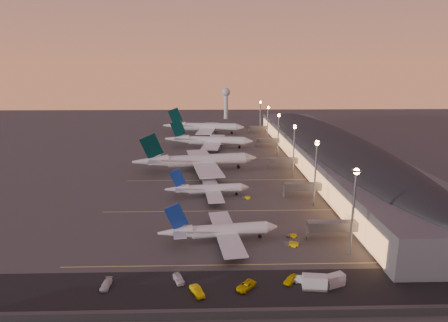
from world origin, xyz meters
TOP-DOWN VIEW (x-y plane):
  - ground at (0.00, 0.00)m, footprint 700.00×700.00m
  - airliner_narrow_south at (-1.56, -30.35)m, footprint 37.66×33.92m
  - airliner_narrow_north at (-5.81, 11.67)m, footprint 35.49×31.88m
  - airliner_wide_near at (-12.25, 52.51)m, footprint 65.17×60.09m
  - airliner_wide_mid at (-6.43, 110.56)m, footprint 59.90×54.94m
  - airliner_wide_far at (-11.36, 167.24)m, footprint 66.90×61.31m
  - terminal_building at (61.84, 72.47)m, footprint 56.35×255.00m
  - light_masts at (36.00, 65.00)m, footprint 2.20×217.20m
  - radar_tower at (10.00, 260.00)m, footprint 9.00×9.00m
  - service_lane at (0.00, -56.00)m, footprint 260.00×16.00m
  - lane_markings at (0.00, 40.00)m, footprint 90.00×180.36m
  - fence at (-0.00, -68.00)m, footprint 124.00×0.12m
  - baggage_tug_a at (20.47, -34.30)m, footprint 4.35×2.91m
  - baggage_tug_b at (21.74, -28.31)m, footprint 3.25×1.60m
  - baggage_tug_c at (10.32, 8.20)m, footprint 3.46×1.94m
  - catering_truck_a at (26.87, -55.77)m, footprint 5.91×3.97m
  - catering_truck_b at (21.60, -57.10)m, footprint 6.67×3.26m
  - service_van_a at (-29.81, -54.92)m, footprint 2.23×5.18m
  - service_van_b at (-7.28, -58.56)m, footprint 4.07×5.70m
  - service_van_c at (-12.13, -52.93)m, footprint 3.87×5.59m
  - service_van_d at (4.57, -56.55)m, footprint 5.87×6.14m
  - service_van_e at (19.02, -54.26)m, footprint 5.08×2.81m
  - service_van_f at (16.17, -53.92)m, footprint 4.76×5.04m

SIDE VIEW (x-z plane):
  - ground at x=0.00m, z-range 0.00..0.00m
  - service_lane at x=0.00m, z-range 0.00..0.01m
  - lane_markings at x=0.00m, z-range 0.01..0.01m
  - baggage_tug_b at x=21.74m, z-range -0.04..0.90m
  - baggage_tug_c at x=10.32m, z-range -0.04..0.93m
  - baggage_tug_a at x=20.47m, z-range -0.05..1.16m
  - service_van_a at x=-29.81m, z-range 0.00..1.48m
  - service_van_e at x=19.02m, z-range 0.00..1.59m
  - service_van_d at x=4.57m, z-range 0.00..1.62m
  - service_van_f at x=16.17m, z-range 0.00..1.69m
  - service_van_c at x=-12.13m, z-range 0.00..1.77m
  - service_van_b at x=-7.28m, z-range 0.00..1.78m
  - fence at x=0.00m, z-range 0.00..2.00m
  - catering_truck_a at x=26.87m, z-range -0.10..3.00m
  - catering_truck_b at x=21.60m, z-range -0.12..3.49m
  - airliner_narrow_north at x=-5.81m, z-range -3.06..9.61m
  - airliner_narrow_south at x=-1.56m, z-range -3.25..10.20m
  - airliner_wide_mid at x=-6.43m, z-range -4.65..14.51m
  - airliner_wide_near at x=-12.25m, z-range -5.07..15.83m
  - airliner_wide_far at x=-11.36m, z-range -5.19..16.21m
  - terminal_building at x=61.84m, z-range 0.05..17.51m
  - light_masts at x=36.00m, z-range 4.60..30.50m
  - radar_tower at x=10.00m, z-range 5.62..38.12m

